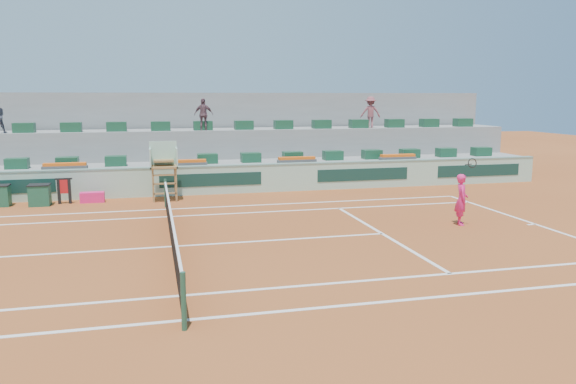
# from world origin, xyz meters

# --- Properties ---
(ground) EXTENTS (90.00, 90.00, 0.00)m
(ground) POSITION_xyz_m (0.00, 0.00, 0.00)
(ground) COLOR #92441C
(ground) RESTS_ON ground
(seating_tier_lower) EXTENTS (36.00, 4.00, 1.20)m
(seating_tier_lower) POSITION_xyz_m (0.00, 10.70, 0.60)
(seating_tier_lower) COLOR gray
(seating_tier_lower) RESTS_ON ground
(seating_tier_upper) EXTENTS (36.00, 2.40, 2.60)m
(seating_tier_upper) POSITION_xyz_m (0.00, 12.30, 1.30)
(seating_tier_upper) COLOR gray
(seating_tier_upper) RESTS_ON ground
(stadium_back_wall) EXTENTS (36.00, 0.40, 4.40)m
(stadium_back_wall) POSITION_xyz_m (0.00, 13.90, 2.20)
(stadium_back_wall) COLOR gray
(stadium_back_wall) RESTS_ON ground
(player_bag) EXTENTS (0.93, 0.41, 0.41)m
(player_bag) POSITION_xyz_m (-2.85, 7.67, 0.21)
(player_bag) COLOR #FE2173
(player_bag) RESTS_ON ground
(spectator_mid) EXTENTS (0.95, 0.55, 1.53)m
(spectator_mid) POSITION_xyz_m (2.03, 11.41, 3.36)
(spectator_mid) COLOR brown
(spectator_mid) RESTS_ON seating_tier_upper
(spectator_right) EXTENTS (1.14, 0.80, 1.61)m
(spectator_right) POSITION_xyz_m (10.69, 11.83, 3.40)
(spectator_right) COLOR #8F474E
(spectator_right) RESTS_ON seating_tier_upper
(court_lines) EXTENTS (23.89, 11.09, 0.01)m
(court_lines) POSITION_xyz_m (0.00, 0.00, 0.01)
(court_lines) COLOR white
(court_lines) RESTS_ON ground
(tennis_net) EXTENTS (0.10, 11.97, 1.10)m
(tennis_net) POSITION_xyz_m (0.00, 0.00, 0.53)
(tennis_net) COLOR black
(tennis_net) RESTS_ON ground
(advertising_hoarding) EXTENTS (36.00, 0.34, 1.26)m
(advertising_hoarding) POSITION_xyz_m (0.02, 8.50, 0.63)
(advertising_hoarding) COLOR #A7D2B8
(advertising_hoarding) RESTS_ON ground
(umpire_chair) EXTENTS (1.10, 0.90, 2.40)m
(umpire_chair) POSITION_xyz_m (0.00, 7.50, 1.54)
(umpire_chair) COLOR olive
(umpire_chair) RESTS_ON ground
(seat_row_lower) EXTENTS (32.90, 0.60, 0.44)m
(seat_row_lower) POSITION_xyz_m (0.00, 9.80, 1.42)
(seat_row_lower) COLOR #18492E
(seat_row_lower) RESTS_ON seating_tier_lower
(seat_row_upper) EXTENTS (32.90, 0.60, 0.44)m
(seat_row_upper) POSITION_xyz_m (0.00, 11.70, 2.82)
(seat_row_upper) COLOR #18492E
(seat_row_upper) RESTS_ON seating_tier_upper
(flower_planters) EXTENTS (26.80, 0.36, 0.28)m
(flower_planters) POSITION_xyz_m (-1.50, 9.00, 1.33)
(flower_planters) COLOR #505050
(flower_planters) RESTS_ON seating_tier_lower
(drink_cooler_a) EXTENTS (0.80, 0.69, 0.84)m
(drink_cooler_a) POSITION_xyz_m (-4.77, 7.43, 0.42)
(drink_cooler_a) COLOR #1A4E36
(drink_cooler_a) RESTS_ON ground
(drink_cooler_b) EXTENTS (0.71, 0.61, 0.84)m
(drink_cooler_b) POSITION_xyz_m (-6.22, 7.63, 0.42)
(drink_cooler_b) COLOR #1A4E36
(drink_cooler_b) RESTS_ON ground
(towel_rack) EXTENTS (0.65, 0.11, 1.03)m
(towel_rack) POSITION_xyz_m (-3.89, 7.60, 0.60)
(towel_rack) COLOR black
(towel_rack) RESTS_ON ground
(tennis_player) EXTENTS (0.60, 0.92, 2.28)m
(tennis_player) POSITION_xyz_m (9.43, 0.57, 0.86)
(tennis_player) COLOR #FE2173
(tennis_player) RESTS_ON ground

